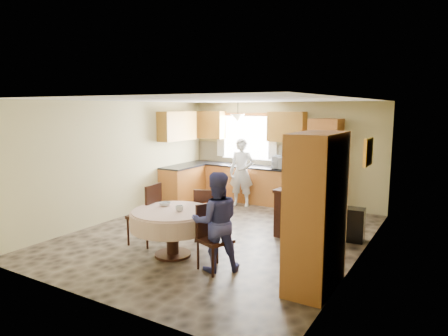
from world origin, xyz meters
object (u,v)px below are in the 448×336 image
cupboard (316,212)px  person_sink (242,172)px  oven_tower (325,166)px  sideboard (307,217)px  person_dining (216,222)px  dining_table (172,220)px  chair_back (206,212)px  chair_right (212,233)px  chair_left (148,211)px

cupboard → person_sink: bearing=130.7°
oven_tower → sideboard: oven_tower is taller
person_dining → oven_tower: bearing=-133.8°
sideboard → dining_table: size_ratio=0.88×
chair_back → person_sink: bearing=-95.6°
person_sink → person_dining: person_sink is taller
dining_table → person_sink: (-0.62, 3.48, 0.23)m
cupboard → chair_right: bearing=-173.4°
oven_tower → sideboard: size_ratio=1.82×
cupboard → chair_right: cupboard is taller
chair_left → person_sink: person_sink is taller
oven_tower → sideboard: bearing=-81.0°
oven_tower → cupboard: (1.07, -3.92, -0.03)m
cupboard → chair_left: (-3.02, 0.16, -0.44)m
cupboard → oven_tower: bearing=105.3°
person_sink → chair_right: bearing=-80.8°
chair_right → person_dining: (0.08, -0.01, 0.19)m
chair_left → oven_tower: bearing=146.5°
oven_tower → chair_right: oven_tower is taller
chair_back → person_sink: person_sink is taller
sideboard → chair_right: 2.13m
chair_right → person_dining: person_dining is taller
person_sink → oven_tower: bearing=2.5°
person_sink → dining_table: bearing=-92.6°
cupboard → person_sink: cupboard is taller
chair_back → oven_tower: bearing=-131.1°
chair_back → person_sink: 2.72m
sideboard → cupboard: (0.74, -1.81, 0.61)m
person_sink → sideboard: bearing=-48.8°
sideboard → person_dining: bearing=-104.1°
dining_table → chair_left: (-0.70, 0.22, 0.00)m
oven_tower → chair_back: bearing=-110.6°
sideboard → cupboard: cupboard is taller
chair_right → person_sink: person_sink is taller
dining_table → chair_back: (0.08, 0.87, -0.06)m
chair_left → person_dining: (1.60, -0.34, 0.14)m
sideboard → person_sink: bearing=148.8°
chair_back → person_sink: (-0.70, 2.61, 0.29)m
person_dining → person_sink: bearing=-106.1°
person_sink → chair_left: bearing=-104.1°
dining_table → chair_right: bearing=-7.7°
oven_tower → chair_left: bearing=-117.4°
person_sink → person_dining: 3.90m
cupboard → person_sink: (-2.94, 3.42, -0.21)m
cupboard → person_dining: bearing=-172.8°
oven_tower → person_sink: oven_tower is taller
chair_left → chair_right: size_ratio=1.10×
chair_back → chair_right: 1.23m
chair_left → chair_back: chair_left is taller
person_sink → chair_back: bearing=-87.7°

